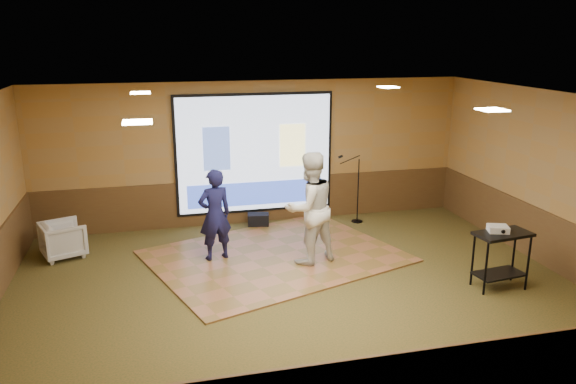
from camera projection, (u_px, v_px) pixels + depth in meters
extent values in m
plane|color=#2B3719|center=(296.00, 290.00, 8.88)|extent=(9.00, 9.00, 0.00)
cube|color=#A37C44|center=(254.00, 153.00, 11.75)|extent=(9.00, 0.04, 3.00)
cube|color=#A37C44|center=(390.00, 303.00, 5.20)|extent=(9.00, 0.04, 3.00)
cube|color=#A37C44|center=(553.00, 181.00, 9.50)|extent=(0.04, 7.00, 3.00)
cube|color=silver|center=(297.00, 99.00, 8.07)|extent=(9.00, 7.00, 0.04)
cube|color=#53331B|center=(255.00, 200.00, 12.01)|extent=(9.00, 0.04, 0.95)
cube|color=#53331B|center=(545.00, 238.00, 9.77)|extent=(0.04, 7.00, 0.95)
cube|color=black|center=(255.00, 154.00, 11.70)|extent=(3.32, 0.03, 2.52)
cube|color=silver|center=(255.00, 154.00, 11.67)|extent=(3.20, 0.02, 2.40)
cube|color=#435894|center=(217.00, 149.00, 11.44)|extent=(0.55, 0.01, 0.90)
cube|color=#F9F190|center=(293.00, 145.00, 11.80)|extent=(0.55, 0.01, 0.90)
cube|color=#2F49B3|center=(256.00, 193.00, 11.89)|extent=(2.88, 0.01, 0.50)
cube|color=#FFEABF|center=(140.00, 93.00, 9.26)|extent=(0.32, 0.32, 0.02)
cube|color=#FFEABF|center=(388.00, 87.00, 10.26)|extent=(0.32, 0.32, 0.02)
cube|color=#FFEABF|center=(137.00, 122.00, 6.17)|extent=(0.32, 0.32, 0.02)
cube|color=#FFEABF|center=(492.00, 110.00, 7.17)|extent=(0.32, 0.32, 0.02)
cube|color=#925935|center=(275.00, 256.00, 10.19)|extent=(5.04, 4.42, 0.03)
imported|color=#151542|center=(215.00, 215.00, 9.84)|extent=(0.68, 0.53, 1.64)
imported|color=silver|center=(310.00, 208.00, 9.66)|extent=(1.14, 1.01, 1.97)
cylinder|color=black|center=(486.00, 268.00, 8.60)|extent=(0.04, 0.04, 0.88)
cylinder|color=black|center=(528.00, 264.00, 8.77)|extent=(0.04, 0.04, 0.88)
cylinder|color=black|center=(473.00, 259.00, 8.95)|extent=(0.04, 0.04, 0.88)
cylinder|color=black|center=(514.00, 255.00, 9.12)|extent=(0.04, 0.04, 0.88)
cube|color=black|center=(503.00, 234.00, 8.73)|extent=(0.88, 0.46, 0.05)
cube|color=black|center=(499.00, 274.00, 8.92)|extent=(0.79, 0.42, 0.03)
cube|color=silver|center=(498.00, 229.00, 8.75)|extent=(0.37, 0.33, 0.10)
cylinder|color=black|center=(357.00, 221.00, 12.11)|extent=(0.24, 0.24, 0.02)
cylinder|color=black|center=(358.00, 191.00, 11.93)|extent=(0.02, 0.02, 1.38)
cylinder|color=black|center=(350.00, 160.00, 11.70)|extent=(0.44, 0.02, 0.17)
cylinder|color=black|center=(340.00, 157.00, 11.63)|extent=(0.10, 0.05, 0.08)
imported|color=gray|center=(63.00, 239.00, 10.13)|extent=(0.92, 0.91, 0.66)
cube|color=black|center=(258.00, 220.00, 11.79)|extent=(0.48, 0.37, 0.27)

